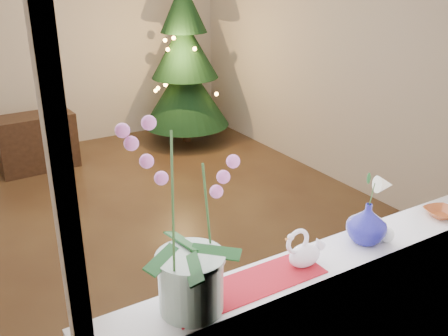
# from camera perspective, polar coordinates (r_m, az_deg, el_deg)

# --- Properties ---
(ground) EXTENTS (5.00, 5.00, 0.00)m
(ground) POSITION_cam_1_polar(r_m,az_deg,el_deg) (4.55, -10.34, -6.33)
(ground) COLOR #331F15
(ground) RESTS_ON ground
(wall_back) EXTENTS (4.50, 0.10, 2.70)m
(wall_back) POSITION_cam_1_polar(r_m,az_deg,el_deg) (6.48, -19.64, 13.87)
(wall_back) COLOR beige
(wall_back) RESTS_ON ground
(wall_front) EXTENTS (4.50, 0.10, 2.70)m
(wall_front) POSITION_cam_1_polar(r_m,az_deg,el_deg) (2.03, 13.97, -1.53)
(wall_front) COLOR beige
(wall_front) RESTS_ON ground
(wall_right) EXTENTS (0.10, 5.00, 2.70)m
(wall_right) POSITION_cam_1_polar(r_m,az_deg,el_deg) (5.28, 12.45, 13.01)
(wall_right) COLOR beige
(wall_right) RESTS_ON ground
(windowsill) EXTENTS (2.20, 0.26, 0.04)m
(windowsill) POSITION_cam_1_polar(r_m,az_deg,el_deg) (2.32, 10.67, -10.68)
(windowsill) COLOR white
(windowsill) RESTS_ON window_apron
(window_frame) EXTENTS (2.22, 0.06, 1.60)m
(window_frame) POSITION_cam_1_polar(r_m,az_deg,el_deg) (1.94, 14.30, 8.31)
(window_frame) COLOR white
(window_frame) RESTS_ON windowsill
(runner) EXTENTS (0.70, 0.20, 0.01)m
(runner) POSITION_cam_1_polar(r_m,az_deg,el_deg) (2.10, 2.71, -13.26)
(runner) COLOR maroon
(runner) RESTS_ON windowsill
(orchid_pot) EXTENTS (0.34, 0.34, 0.78)m
(orchid_pot) POSITION_cam_1_polar(r_m,az_deg,el_deg) (1.78, -4.02, -5.75)
(orchid_pot) COLOR white
(orchid_pot) RESTS_ON windowsill
(swan) EXTENTS (0.21, 0.10, 0.18)m
(swan) POSITION_cam_1_polar(r_m,az_deg,el_deg) (2.21, 9.25, -8.94)
(swan) COLOR white
(swan) RESTS_ON windowsill
(blue_vase) EXTENTS (0.28, 0.28, 0.23)m
(blue_vase) POSITION_cam_1_polar(r_m,az_deg,el_deg) (2.44, 16.05, -5.77)
(blue_vase) COLOR navy
(blue_vase) RESTS_ON windowsill
(lily) EXTENTS (0.13, 0.07, 0.17)m
(lily) POSITION_cam_1_polar(r_m,az_deg,el_deg) (2.36, 16.56, -1.48)
(lily) COLOR white
(lily) RESTS_ON blue_vase
(paperweight) EXTENTS (0.08, 0.08, 0.08)m
(paperweight) POSITION_cam_1_polar(r_m,az_deg,el_deg) (2.50, 18.05, -7.25)
(paperweight) COLOR white
(paperweight) RESTS_ON windowsill
(amber_dish) EXTENTS (0.16, 0.16, 0.03)m
(amber_dish) POSITION_cam_1_polar(r_m,az_deg,el_deg) (2.86, 23.57, -4.77)
(amber_dish) COLOR #A14B22
(amber_dish) RESTS_ON windowsill
(xmas_tree) EXTENTS (1.24, 1.24, 2.01)m
(xmas_tree) POSITION_cam_1_polar(r_m,az_deg,el_deg) (6.34, -4.50, 11.70)
(xmas_tree) COLOR black
(xmas_tree) RESTS_ON ground
(side_table) EXTENTS (0.85, 0.46, 0.62)m
(side_table) POSITION_cam_1_polar(r_m,az_deg,el_deg) (5.96, -20.65, 2.78)
(side_table) COLOR black
(side_table) RESTS_ON ground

